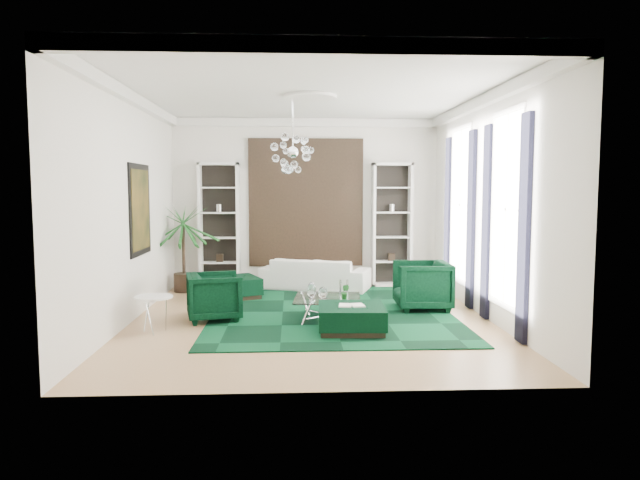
{
  "coord_description": "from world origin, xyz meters",
  "views": [
    {
      "loc": [
        -0.31,
        -9.54,
        2.21
      ],
      "look_at": [
        0.18,
        0.5,
        1.31
      ],
      "focal_mm": 32.0,
      "sensor_mm": 36.0,
      "label": 1
    }
  ],
  "objects": [
    {
      "name": "shelving_left",
      "position": [
        -1.95,
        3.31,
        1.4
      ],
      "size": [
        0.9,
        0.38,
        2.8
      ],
      "primitive_type": null,
      "color": "white",
      "rests_on": "floor"
    },
    {
      "name": "palm",
      "position": [
        -2.65,
        2.76,
        1.2
      ],
      "size": [
        1.97,
        1.97,
        2.4
      ],
      "primitive_type": null,
      "rotation": [
        0.0,
        0.0,
        0.4
      ],
      "color": "#19591E",
      "rests_on": "floor"
    },
    {
      "name": "wall_back",
      "position": [
        0.0,
        3.51,
        1.9
      ],
      "size": [
        6.0,
        0.02,
        3.8
      ],
      "primitive_type": "cube",
      "color": "silver",
      "rests_on": "ground"
    },
    {
      "name": "coffee_table",
      "position": [
        0.28,
        -0.02,
        0.19
      ],
      "size": [
        1.2,
        1.2,
        0.38
      ],
      "primitive_type": null,
      "rotation": [
        0.0,
        0.0,
        -0.09
      ],
      "color": "white",
      "rests_on": "floor"
    },
    {
      "name": "curtain_near_a",
      "position": [
        2.96,
        -1.68,
        1.65
      ],
      "size": [
        0.07,
        0.3,
        3.25
      ],
      "primitive_type": "cube",
      "color": "black",
      "rests_on": "floor"
    },
    {
      "name": "ceiling_medallion",
      "position": [
        0.0,
        0.3,
        3.77
      ],
      "size": [
        0.9,
        0.9,
        0.05
      ],
      "primitive_type": "cylinder",
      "color": "white",
      "rests_on": "ceiling"
    },
    {
      "name": "ottoman_side",
      "position": [
        -1.51,
        1.97,
        0.21
      ],
      "size": [
        1.24,
        1.24,
        0.43
      ],
      "primitive_type": "cube",
      "rotation": [
        0.0,
        0.0,
        0.38
      ],
      "color": "black",
      "rests_on": "floor"
    },
    {
      "name": "tapestry",
      "position": [
        0.0,
        3.46,
        1.9
      ],
      "size": [
        2.5,
        0.06,
        2.8
      ],
      "primitive_type": "cube",
      "color": "black",
      "rests_on": "wall_back"
    },
    {
      "name": "floor",
      "position": [
        0.0,
        0.0,
        -0.01
      ],
      "size": [
        6.0,
        7.0,
        0.02
      ],
      "primitive_type": "cube",
      "color": "tan",
      "rests_on": "ground"
    },
    {
      "name": "ottoman_front",
      "position": [
        0.6,
        -0.87,
        0.2
      ],
      "size": [
        1.06,
        1.06,
        0.41
      ],
      "primitive_type": "cube",
      "rotation": [
        0.0,
        0.0,
        -0.04
      ],
      "color": "black",
      "rests_on": "floor"
    },
    {
      "name": "book",
      "position": [
        0.6,
        -0.87,
        0.42
      ],
      "size": [
        0.4,
        0.27,
        0.03
      ],
      "primitive_type": "cube",
      "color": "white",
      "rests_on": "ottoman_front"
    },
    {
      "name": "chandelier",
      "position": [
        -0.3,
        0.58,
        2.85
      ],
      "size": [
        1.08,
        1.08,
        0.75
      ],
      "primitive_type": null,
      "rotation": [
        0.0,
        0.0,
        -0.36
      ],
      "color": "white",
      "rests_on": "ceiling"
    },
    {
      "name": "table_plant",
      "position": [
        0.56,
        -0.25,
        0.51
      ],
      "size": [
        0.18,
        0.17,
        0.26
      ],
      "primitive_type": "imported",
      "rotation": [
        0.0,
        0.0,
        -0.42
      ],
      "color": "#19591E",
      "rests_on": "coffee_table"
    },
    {
      "name": "side_table",
      "position": [
        -2.45,
        -0.78,
        0.28
      ],
      "size": [
        0.74,
        0.74,
        0.56
      ],
      "primitive_type": "cylinder",
      "rotation": [
        0.0,
        0.0,
        0.35
      ],
      "color": "white",
      "rests_on": "floor"
    },
    {
      "name": "curtain_far_a",
      "position": [
        2.96,
        0.72,
        1.65
      ],
      "size": [
        0.07,
        0.3,
        3.25
      ],
      "primitive_type": "cube",
      "color": "black",
      "rests_on": "floor"
    },
    {
      "name": "rug",
      "position": [
        0.38,
        0.54,
        0.01
      ],
      "size": [
        4.2,
        5.0,
        0.02
      ],
      "primitive_type": "cube",
      "color": "black",
      "rests_on": "floor"
    },
    {
      "name": "sofa",
      "position": [
        0.19,
        2.91,
        0.34
      ],
      "size": [
        2.52,
        1.63,
        0.69
      ],
      "primitive_type": "imported",
      "rotation": [
        0.0,
        0.0,
        2.81
      ],
      "color": "white",
      "rests_on": "floor"
    },
    {
      "name": "window_near",
      "position": [
        2.99,
        -0.9,
        1.9
      ],
      "size": [
        0.03,
        1.1,
        2.9
      ],
      "primitive_type": "cube",
      "color": "white",
      "rests_on": "wall_right"
    },
    {
      "name": "wall_right",
      "position": [
        3.01,
        0.0,
        1.9
      ],
      "size": [
        0.02,
        7.0,
        3.8
      ],
      "primitive_type": "cube",
      "color": "silver",
      "rests_on": "ground"
    },
    {
      "name": "armchair_left",
      "position": [
        -1.63,
        0.02,
        0.4
      ],
      "size": [
        1.05,
        1.03,
        0.8
      ],
      "primitive_type": "imported",
      "rotation": [
        0.0,
        0.0,
        1.8
      ],
      "color": "black",
      "rests_on": "floor"
    },
    {
      "name": "armchair_right",
      "position": [
        2.06,
        0.69,
        0.45
      ],
      "size": [
        1.01,
        0.98,
        0.9
      ],
      "primitive_type": "imported",
      "rotation": [
        0.0,
        0.0,
        -1.59
      ],
      "color": "black",
      "rests_on": "floor"
    },
    {
      "name": "crown_molding",
      "position": [
        0.0,
        0.0,
        3.7
      ],
      "size": [
        6.0,
        7.0,
        0.18
      ],
      "primitive_type": null,
      "color": "white",
      "rests_on": "ceiling"
    },
    {
      "name": "painting",
      "position": [
        -2.97,
        0.6,
        1.85
      ],
      "size": [
        0.04,
        1.3,
        1.6
      ],
      "primitive_type": "cube",
      "color": "black",
      "rests_on": "wall_left"
    },
    {
      "name": "curtain_far_b",
      "position": [
        2.96,
        2.28,
        1.65
      ],
      "size": [
        0.07,
        0.3,
        3.25
      ],
      "primitive_type": "cube",
      "color": "black",
      "rests_on": "floor"
    },
    {
      "name": "wall_front",
      "position": [
        0.0,
        -3.51,
        1.9
      ],
      "size": [
        6.0,
        0.02,
        3.8
      ],
      "primitive_type": "cube",
      "color": "silver",
      "rests_on": "ground"
    },
    {
      "name": "wall_left",
      "position": [
        -3.01,
        0.0,
        1.9
      ],
      "size": [
        0.02,
        7.0,
        3.8
      ],
      "primitive_type": "cube",
      "color": "silver",
      "rests_on": "ground"
    },
    {
      "name": "ceiling",
      "position": [
        0.0,
        0.0,
        3.81
      ],
      "size": [
        6.0,
        7.0,
        0.02
      ],
      "primitive_type": "cube",
      "color": "white",
      "rests_on": "ground"
    },
    {
      "name": "curtain_near_b",
      "position": [
        2.96,
        -0.12,
        1.65
      ],
      "size": [
        0.07,
        0.3,
        3.25
      ],
      "primitive_type": "cube",
      "color": "black",
      "rests_on": "floor"
    },
    {
      "name": "window_far",
      "position": [
        2.99,
        1.5,
        1.9
      ],
      "size": [
        0.03,
        1.1,
        2.9
      ],
      "primitive_type": "cube",
      "color": "white",
      "rests_on": "wall_right"
    },
    {
      "name": "shelving_right",
      "position": [
        1.95,
        3.31,
        1.4
      ],
      "size": [
        0.9,
        0.38,
        2.8
      ],
      "primitive_type": null,
      "color": "white",
      "rests_on": "floor"
    }
  ]
}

